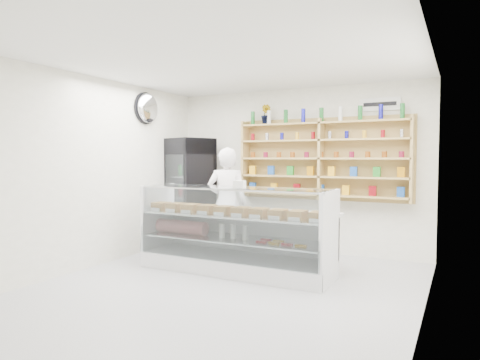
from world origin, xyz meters
The scene contains 8 objects.
room centered at (0.00, 0.00, 1.40)m, with size 5.00×5.00×5.00m.
display_counter centered at (-0.25, 0.74, 0.34)m, with size 2.76×0.82×1.20m.
shop_worker centered at (-0.77, 1.43, 0.89)m, with size 0.65×0.43×1.78m, color white.
drinks_cooler centered at (-1.83, 1.94, 0.98)m, with size 0.89×0.88×1.96m.
wall_shelving centered at (0.50, 2.34, 1.59)m, with size 2.84×0.28×1.33m.
potted_plant centered at (-0.49, 2.34, 2.37)m, with size 0.19×0.15×0.34m, color #1E6626.
security_mirror centered at (-2.17, 1.20, 2.45)m, with size 0.15×0.50×0.50m, color silver.
wall_sign centered at (1.40, 2.47, 2.45)m, with size 0.62×0.03×0.20m, color white.
Camera 1 is at (2.57, -4.53, 1.61)m, focal length 32.00 mm.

